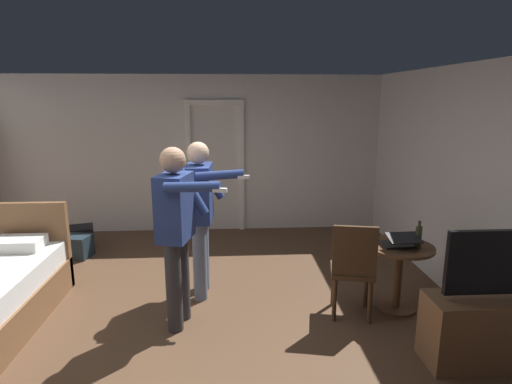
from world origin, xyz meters
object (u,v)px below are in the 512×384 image
at_px(person_blue_shirt, 177,225).
at_px(suitcase_small, 71,246).
at_px(wooden_chair, 353,267).
at_px(person_striped_shirt, 201,208).
at_px(tv_flatscreen, 492,324).
at_px(bottle_on_table, 418,237).
at_px(suitcase_dark, 77,237).
at_px(laptop, 400,242).
at_px(side_table, 399,266).

height_order(person_blue_shirt, suitcase_small, person_blue_shirt).
relative_size(wooden_chair, person_striped_shirt, 0.58).
xyz_separation_m(tv_flatscreen, suitcase_small, (-4.35, 2.67, -0.20)).
relative_size(tv_flatscreen, bottle_on_table, 4.15).
distance_m(person_blue_shirt, suitcase_dark, 3.00).
distance_m(wooden_chair, suitcase_dark, 4.15).
height_order(suitcase_dark, suitcase_small, suitcase_dark).
height_order(tv_flatscreen, wooden_chair, tv_flatscreen).
distance_m(tv_flatscreen, laptop, 1.08).
distance_m(tv_flatscreen, suitcase_small, 5.11).
bearing_deg(person_blue_shirt, suitcase_small, 132.20).
height_order(bottle_on_table, suitcase_small, bottle_on_table).
height_order(bottle_on_table, wooden_chair, wooden_chair).
bearing_deg(side_table, person_striped_shirt, 166.61).
relative_size(side_table, laptop, 2.03).
xyz_separation_m(side_table, bottle_on_table, (0.14, -0.08, 0.34)).
distance_m(laptop, suitcase_small, 4.33).
height_order(tv_flatscreen, side_table, tv_flatscreen).
bearing_deg(laptop, tv_flatscreen, -63.60).
height_order(tv_flatscreen, bottle_on_table, tv_flatscreen).
bearing_deg(suitcase_dark, suitcase_small, -98.42).
xyz_separation_m(person_striped_shirt, suitcase_small, (-1.89, 1.24, -0.85)).
xyz_separation_m(laptop, suitcase_dark, (-3.96, 2.15, -0.60)).
distance_m(tv_flatscreen, person_striped_shirt, 2.92).
xyz_separation_m(person_striped_shirt, suitcase_dark, (-1.95, 1.62, -0.85)).
bearing_deg(person_striped_shirt, person_blue_shirt, -105.60).
xyz_separation_m(wooden_chair, suitcase_small, (-3.41, 1.87, -0.39)).
relative_size(wooden_chair, suitcase_small, 1.89).
height_order(tv_flatscreen, laptop, tv_flatscreen).
relative_size(laptop, person_blue_shirt, 0.20).
height_order(laptop, suitcase_dark, laptop).
xyz_separation_m(laptop, bottle_on_table, (0.17, -0.04, 0.07)).
bearing_deg(tv_flatscreen, person_striped_shirt, 149.91).
bearing_deg(side_table, wooden_chair, -164.67).
height_order(wooden_chair, suitcase_dark, wooden_chair).
height_order(tv_flatscreen, person_striped_shirt, person_striped_shirt).
relative_size(side_table, suitcase_dark, 1.51).
bearing_deg(laptop, side_table, 57.34).
bearing_deg(person_blue_shirt, bottle_on_table, 1.91).
relative_size(tv_flatscreen, person_blue_shirt, 0.67).
bearing_deg(person_striped_shirt, side_table, -13.39).
distance_m(tv_flatscreen, wooden_chair, 1.25).
distance_m(laptop, suitcase_dark, 4.55).
xyz_separation_m(side_table, person_striped_shirt, (-2.04, 0.49, 0.53)).
bearing_deg(suitcase_small, wooden_chair, -17.58).
bearing_deg(bottle_on_table, wooden_chair, -174.51).
height_order(wooden_chair, person_blue_shirt, person_blue_shirt).
bearing_deg(side_table, person_blue_shirt, -175.91).
distance_m(tv_flatscreen, suitcase_dark, 5.36).
bearing_deg(wooden_chair, side_table, 15.33).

